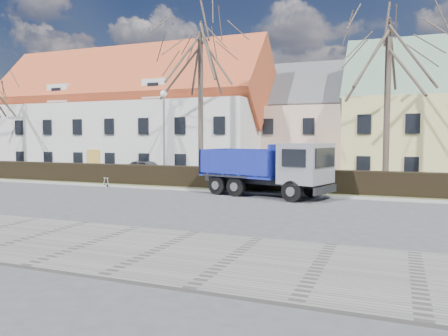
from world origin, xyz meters
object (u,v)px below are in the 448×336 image
at_px(dump_truck, 261,168).
at_px(streetlight, 164,137).
at_px(parked_car_a, 147,169).
at_px(cart_frame, 104,181).

distance_m(dump_truck, streetlight, 8.41).
xyz_separation_m(dump_truck, parked_car_a, (-11.23, 6.40, -0.77)).
xyz_separation_m(cart_frame, parked_car_a, (-0.45, 5.96, 0.40)).
distance_m(streetlight, cart_frame, 4.90).
relative_size(dump_truck, streetlight, 1.17).
height_order(streetlight, parked_car_a, streetlight).
relative_size(dump_truck, cart_frame, 10.29).
bearing_deg(parked_car_a, cart_frame, -169.55).
bearing_deg(cart_frame, parked_car_a, 94.36).
bearing_deg(cart_frame, dump_truck, -2.33).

